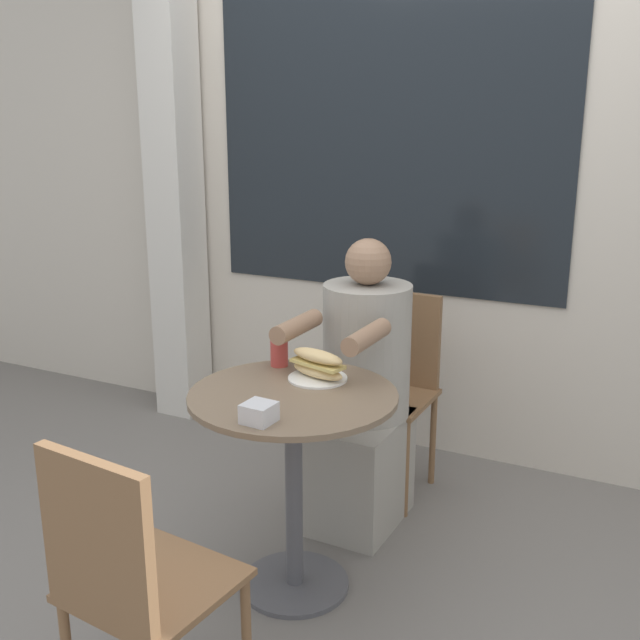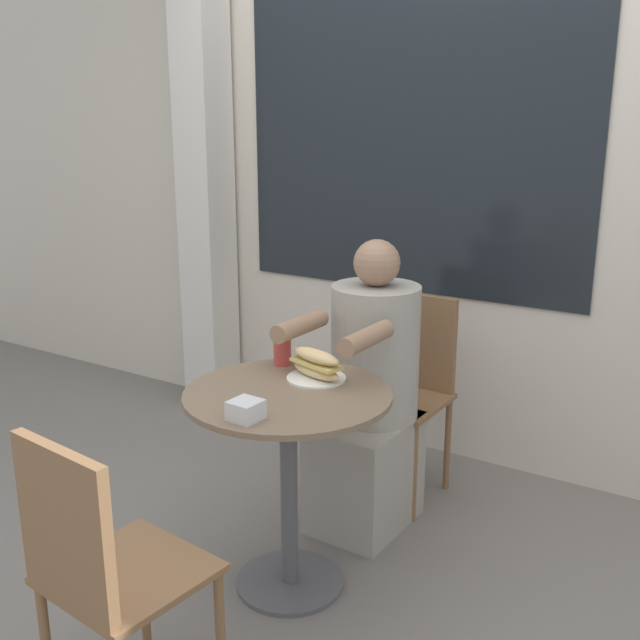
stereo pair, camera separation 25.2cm
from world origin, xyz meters
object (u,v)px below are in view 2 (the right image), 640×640
at_px(sandwich_on_plate, 316,366).
at_px(empty_chair_across, 98,562).
at_px(cafe_table, 288,446).
at_px(seated_diner, 369,406).
at_px(drink_cup, 282,350).
at_px(diner_chair, 409,376).

bearing_deg(sandwich_on_plate, empty_chair_across, -93.01).
height_order(cafe_table, seated_diner, seated_diner).
distance_m(seated_diner, empty_chair_across, 1.34).
bearing_deg(cafe_table, sandwich_on_plate, 84.62).
bearing_deg(drink_cup, sandwich_on_plate, -19.66).
relative_size(empty_chair_across, drink_cup, 7.82).
xyz_separation_m(diner_chair, seated_diner, (-0.00, -0.35, -0.02)).
relative_size(cafe_table, empty_chair_across, 0.84).
distance_m(diner_chair, empty_chair_across, 1.69).
relative_size(cafe_table, sandwich_on_plate, 3.22).
bearing_deg(drink_cup, seated_diner, 57.99).
bearing_deg(diner_chair, empty_chair_across, 89.26).
bearing_deg(empty_chair_across, seated_diner, 93.47).
distance_m(diner_chair, seated_diner, 0.35).
distance_m(diner_chair, drink_cup, 0.74).
height_order(cafe_table, empty_chair_across, empty_chair_across).
xyz_separation_m(empty_chair_across, drink_cup, (-0.14, 1.02, 0.27)).
relative_size(seated_diner, sandwich_on_plate, 5.11).
xyz_separation_m(diner_chair, empty_chair_across, (-0.06, -1.68, 0.00)).
relative_size(cafe_table, seated_diner, 0.63).
xyz_separation_m(cafe_table, empty_chair_across, (-0.04, -0.80, -0.01)).
bearing_deg(drink_cup, cafe_table, -51.43).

